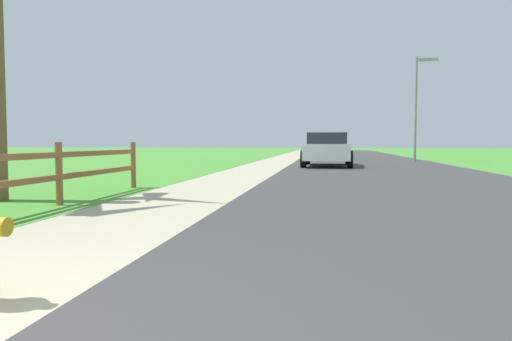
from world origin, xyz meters
name	(u,v)px	position (x,y,z in m)	size (l,w,h in m)	color
ground_plane	(297,161)	(0.00, 25.00, 0.00)	(120.00, 120.00, 0.00)	#4A9233
road_asphalt	(359,160)	(3.50, 27.00, 0.00)	(7.00, 66.00, 0.01)	#393939
curb_concrete	(249,159)	(-3.00, 27.00, 0.00)	(6.00, 66.00, 0.01)	#B6AC8C
grass_verge	(224,159)	(-4.50, 27.00, 0.01)	(5.00, 66.00, 0.00)	#4A9233
parked_suv_white	(327,149)	(1.64, 18.98, 0.73)	(2.09, 4.76, 1.40)	white
parked_car_silver	(324,147)	(1.47, 27.85, 0.73)	(2.28, 4.34, 1.43)	#B7BABF
street_lamp	(418,98)	(6.41, 25.17, 3.33)	(1.17, 0.20, 5.51)	gray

